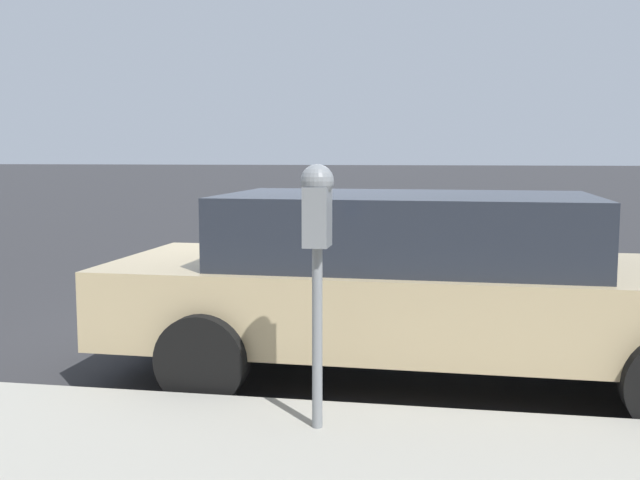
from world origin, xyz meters
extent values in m
plane|color=#2B2B2D|center=(0.00, 0.00, 0.00)|extent=(220.00, 220.00, 0.00)
cylinder|color=gray|center=(-2.67, -0.69, 0.67)|extent=(0.06, 0.06, 1.06)
cube|color=gray|center=(-2.67, -0.69, 1.37)|extent=(0.20, 0.14, 0.34)
sphere|color=gray|center=(-2.67, -0.69, 1.57)|extent=(0.19, 0.19, 0.19)
cube|color=#19389E|center=(-2.56, -0.69, 1.33)|extent=(0.01, 0.11, 0.12)
cube|color=black|center=(-2.56, -0.69, 1.45)|extent=(0.01, 0.10, 0.08)
cube|color=tan|center=(-1.15, -1.30, 0.61)|extent=(1.88, 4.92, 0.58)
cube|color=#232833|center=(-1.15, -1.11, 1.16)|extent=(1.63, 2.76, 0.52)
cylinder|color=black|center=(-0.27, -2.83, 0.32)|extent=(0.23, 0.64, 0.64)
cylinder|color=black|center=(-0.22, 0.20, 0.32)|extent=(0.23, 0.64, 0.64)
cylinder|color=black|center=(-2.03, 0.23, 0.32)|extent=(0.23, 0.64, 0.64)
camera|label=1|loc=(-6.82, -1.44, 1.72)|focal=42.00mm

